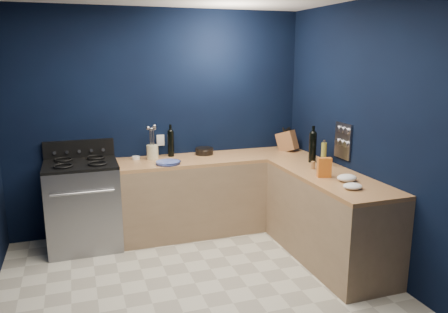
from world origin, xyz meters
name	(u,v)px	position (x,y,z in m)	size (l,w,h in m)	color
floor	(202,296)	(0.00, 0.00, -0.01)	(3.50, 3.50, 0.02)	beige
wall_back	(160,122)	(0.00, 1.76, 1.30)	(3.50, 0.02, 2.60)	black
wall_right	(379,139)	(1.76, 0.00, 1.30)	(0.02, 3.50, 2.60)	black
wall_front	(305,229)	(0.00, -1.76, 1.30)	(3.50, 0.02, 2.60)	black
cab_back	(216,195)	(0.60, 1.44, 0.43)	(2.30, 0.63, 0.86)	#8C7053
top_back	(216,158)	(0.60, 1.44, 0.88)	(2.30, 0.63, 0.04)	brown
cab_right	(328,219)	(1.44, 0.29, 0.43)	(0.63, 1.67, 0.86)	#8C7053
top_right	(330,177)	(1.44, 0.29, 0.88)	(0.63, 1.67, 0.04)	brown
gas_range	(83,206)	(-0.93, 1.42, 0.46)	(0.76, 0.66, 0.92)	gray
oven_door	(84,217)	(-0.93, 1.10, 0.45)	(0.59, 0.02, 0.42)	black
cooktop	(80,164)	(-0.93, 1.42, 0.94)	(0.76, 0.66, 0.03)	black
backguard	(79,149)	(-0.93, 1.72, 1.04)	(0.76, 0.06, 0.20)	black
spice_panel	(343,141)	(1.74, 0.55, 1.18)	(0.02, 0.28, 0.38)	gray
wall_outlet	(160,140)	(0.00, 1.74, 1.08)	(0.09, 0.02, 0.13)	white
plate_stack	(168,163)	(-0.02, 1.26, 0.92)	(0.26, 0.26, 0.03)	#3242A0
ramekin	(136,158)	(-0.31, 1.60, 0.92)	(0.09, 0.09, 0.04)	white
utensil_crock	(153,152)	(-0.13, 1.55, 0.98)	(0.13, 0.13, 0.16)	beige
wine_bottle_back	(171,144)	(0.10, 1.63, 1.05)	(0.07, 0.07, 0.30)	black
lemon_basket	(204,151)	(0.50, 1.60, 0.94)	(0.21, 0.21, 0.08)	black
knife_block	(287,141)	(1.54, 1.47, 1.02)	(0.13, 0.22, 0.24)	brown
wine_bottle_right	(313,148)	(1.54, 0.83, 1.07)	(0.08, 0.08, 0.33)	black
oil_bottle	(324,154)	(1.58, 0.66, 1.03)	(0.06, 0.06, 0.25)	olive
spice_jar_near	(322,165)	(1.45, 0.49, 0.95)	(0.05, 0.05, 0.10)	olive
spice_jar_far	(313,165)	(1.39, 0.55, 0.94)	(0.04, 0.04, 0.08)	olive
crouton_bag	(324,168)	(1.33, 0.24, 1.00)	(0.13, 0.06, 0.19)	#B30B11
towel_front	(347,178)	(1.46, 0.04, 0.93)	(0.19, 0.16, 0.07)	white
towel_end	(353,186)	(1.36, -0.19, 0.93)	(0.17, 0.16, 0.05)	white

